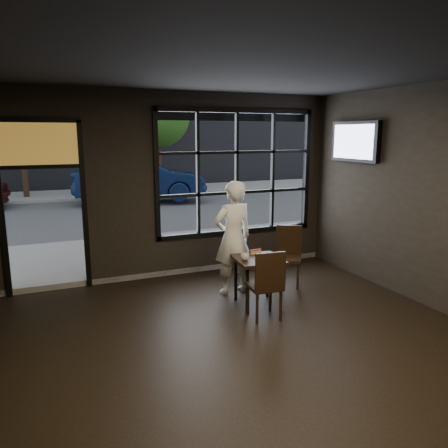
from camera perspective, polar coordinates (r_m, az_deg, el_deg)
name	(u,v)px	position (r m, az deg, el deg)	size (l,w,h in m)	color
floor	(269,369)	(5.00, 5.92, -18.37)	(6.00, 7.00, 0.02)	black
ceiling	(276,55)	(4.39, 6.85, 21.03)	(6.00, 7.00, 0.02)	black
window_frame	(237,173)	(8.03, 1.65, 6.73)	(3.06, 0.12, 2.28)	black
stained_transom	(39,143)	(7.28, -23.05, 9.65)	(1.20, 0.06, 0.70)	orange
street_asphalt	(78,176)	(27.97, -18.59, 5.91)	(60.00, 41.00, 0.04)	#545456
building_across	(70,41)	(27.32, -19.49, 21.60)	(28.00, 12.00, 15.00)	#5B5956
cafe_table	(258,281)	(6.50, 4.46, -7.48)	(0.67, 0.67, 0.72)	black
chair_near	(264,284)	(6.02, 5.30, -7.77)	(0.42, 0.42, 0.98)	black
chair_window	(288,257)	(7.34, 8.34, -4.25)	(0.43, 0.43, 0.99)	black
man	(233,238)	(6.82, 1.18, -1.83)	(0.65, 0.43, 1.80)	white
hotdog	(255,252)	(6.61, 4.08, -3.66)	(0.20, 0.08, 0.06)	tan
cup	(245,257)	(6.27, 2.78, -4.32)	(0.12, 0.12, 0.10)	silver
tv	(355,142)	(7.97, 16.75, 10.27)	(0.13, 1.17, 0.69)	black
navy_car	(140,179)	(16.30, -10.86, 5.76)	(1.63, 4.68, 1.54)	#0A1534
tree_left	(19,118)	(18.55, -25.15, 12.48)	(2.58, 2.58, 4.40)	#332114
tree_right	(158,115)	(19.00, -8.67, 13.86)	(2.71, 2.71, 4.63)	#332114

